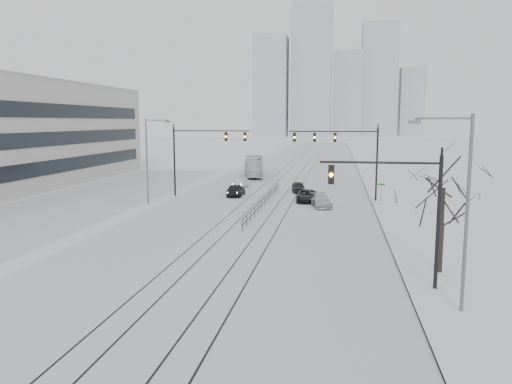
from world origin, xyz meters
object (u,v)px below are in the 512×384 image
Objects in this scene: sedan_nb_front at (307,196)px; sedan_nb_right at (321,201)px; sedan_sb_outer at (241,183)px; sedan_sb_inner at (236,190)px; box_truck at (254,167)px; bare_tree at (444,197)px; traffic_mast_near at (406,203)px; sedan_nb_far at (298,187)px.

sedan_nb_right is (1.67, -3.21, -0.02)m from sedan_nb_front.
sedan_sb_inner is at bearing 100.12° from sedan_sb_outer.
box_truck is (-0.47, 13.38, 0.90)m from sedan_sb_outer.
bare_tree reaches higher than sedan_sb_outer.
traffic_mast_near is 34.46m from sedan_sb_inner.
sedan_nb_far is at bearing 103.08° from traffic_mast_near.
sedan_sb_outer is 0.90× the size of sedan_nb_front.
traffic_mast_near is at bearing 116.47° from sedan_sb_outer.
traffic_mast_near reaches higher than sedan_nb_front.
box_truck is at bearing 107.59° from sedan_nb_far.
traffic_mast_near reaches higher than sedan_nb_right.
sedan_sb_inner is (-15.14, 30.71, -3.83)m from traffic_mast_near.
sedan_sb_outer reaches higher than sedan_nb_far.
sedan_sb_inner reaches higher than sedan_sb_outer.
sedan_nb_front is (9.28, -10.17, -0.04)m from sedan_sb_outer.
traffic_mast_near reaches higher than bare_tree.
bare_tree reaches higher than sedan_nb_far.
traffic_mast_near reaches higher than sedan_sb_outer.
box_truck reaches higher than sedan_sb_outer.
sedan_sb_inner is 1.15× the size of sedan_nb_far.
sedan_sb_outer is 17.29m from sedan_nb_right.
sedan_nb_far is 18.39m from box_truck.
sedan_sb_outer reaches higher than sedan_nb_right.
sedan_sb_outer reaches higher than sedan_nb_front.
traffic_mast_near is 28.96m from sedan_nb_front.
traffic_mast_near is 1.87× the size of sedan_nb_far.
bare_tree is 26.79m from sedan_nb_front.
bare_tree is 1.42× the size of sedan_sb_inner.
sedan_sb_inner is 7.41m from sedan_sb_outer.
sedan_nb_front reaches higher than sedan_nb_right.
sedan_nb_front is at bearing -87.65° from sedan_nb_far.
traffic_mast_near reaches higher than box_truck.
sedan_sb_outer is at bearing 117.65° from bare_tree.
sedan_nb_front is 1.07× the size of sedan_nb_right.
bare_tree is at bearing 121.57° from sedan_sb_inner.
sedan_nb_right is (-7.43, 21.69, -3.86)m from bare_tree.
sedan_nb_far is at bearing 162.66° from sedan_sb_outer.
sedan_nb_far is at bearing -148.90° from sedan_sb_inner.
bare_tree reaches higher than sedan_sb_inner.
sedan_nb_front is 0.41× the size of box_truck.
sedan_nb_front is 7.31m from sedan_nb_far.
bare_tree reaches higher than sedan_nb_front.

